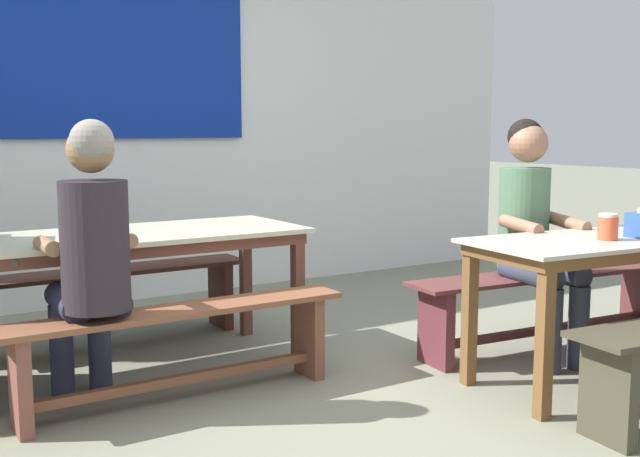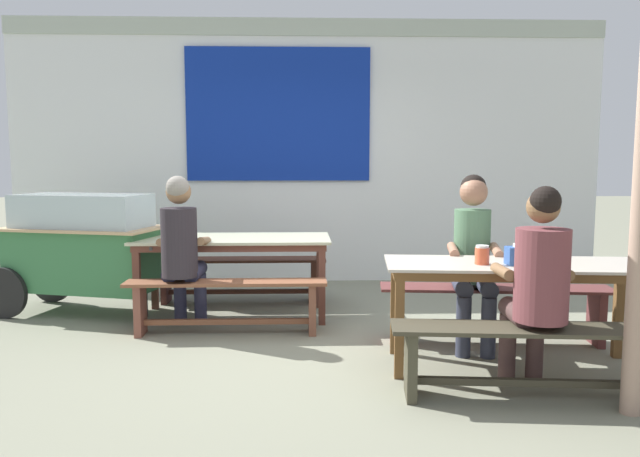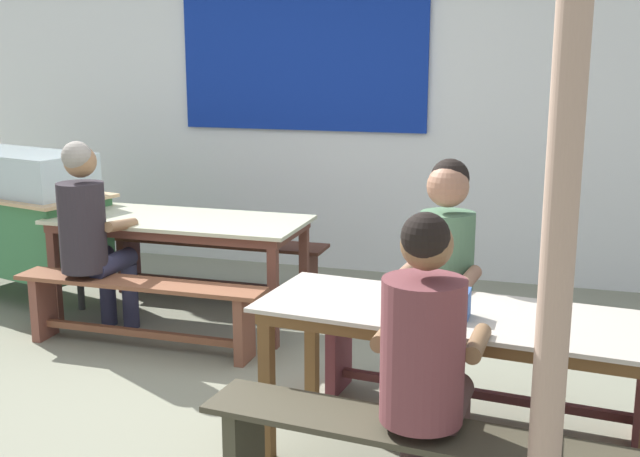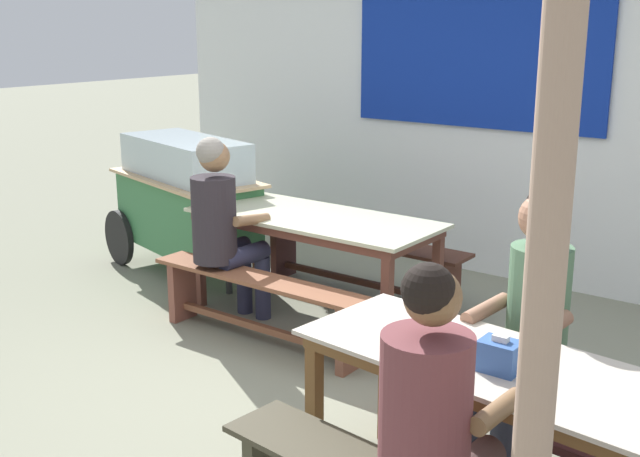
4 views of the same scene
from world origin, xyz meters
TOP-DOWN VIEW (x-y plane):
  - ground_plane at (0.00, 0.00)m, footprint 40.00×40.00m
  - backdrop_wall at (-0.01, 2.75)m, footprint 6.96×0.23m
  - dining_table_far at (-0.73, 1.04)m, footprint 1.77×0.75m
  - dining_table_near at (1.38, -0.43)m, footprint 1.84×0.82m
  - bench_far_back at (-0.73, 1.62)m, footprint 1.75×0.31m
  - bench_far_front at (-0.73, 0.46)m, footprint 1.67×0.25m
  - bench_near_back at (1.44, 0.15)m, footprint 1.84×0.49m
  - food_cart at (-2.16, 1.21)m, footprint 1.84×1.08m
  - person_right_near_table at (1.23, 0.09)m, footprint 0.44×0.58m
  - person_left_back_turned at (-1.10, 0.53)m, footprint 0.42×0.56m
  - person_near_front at (1.32, -0.95)m, footprint 0.44×0.53m
  - tissue_box at (1.36, -0.51)m, footprint 0.15×0.12m
  - condiment_jar at (1.13, -0.48)m, footprint 0.10×0.10m
  - wooden_support_post at (1.78, -1.22)m, footprint 0.11×0.11m

SIDE VIEW (x-z plane):
  - ground_plane at x=0.00m, z-range 0.00..0.00m
  - bench_near_back at x=1.44m, z-range 0.08..0.53m
  - bench_far_front at x=-0.73m, z-range 0.08..0.53m
  - bench_far_back at x=-0.73m, z-range 0.08..0.53m
  - food_cart at x=-2.16m, z-range 0.09..1.22m
  - dining_table_near at x=1.38m, z-range 0.29..1.04m
  - dining_table_far at x=-0.73m, z-range 0.30..1.04m
  - person_near_front at x=1.32m, z-range 0.08..1.38m
  - person_left_back_turned at x=-1.10m, z-range 0.08..1.40m
  - person_right_near_table at x=1.23m, z-range 0.08..1.42m
  - tissue_box at x=1.36m, z-range 0.73..0.88m
  - condiment_jar at x=1.13m, z-range 0.74..0.87m
  - wooden_support_post at x=1.78m, z-range 0.00..2.20m
  - backdrop_wall at x=-0.01m, z-range 0.07..3.15m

